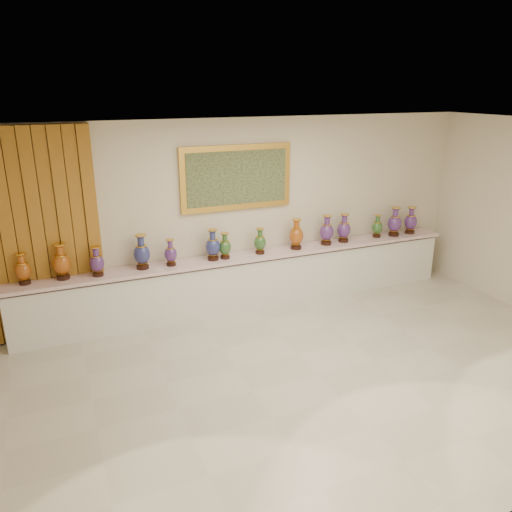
{
  "coord_description": "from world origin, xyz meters",
  "views": [
    {
      "loc": [
        -2.83,
        -4.72,
        3.45
      ],
      "look_at": [
        -0.12,
        1.7,
        1.06
      ],
      "focal_mm": 35.0,
      "sensor_mm": 36.0,
      "label": 1
    }
  ],
  "objects_px": {
    "counter": "(249,281)",
    "vase_1": "(61,263)",
    "vase_0": "(23,270)",
    "vase_2": "(97,263)"
  },
  "relations": [
    {
      "from": "counter",
      "to": "vase_1",
      "type": "distance_m",
      "value": 2.87
    },
    {
      "from": "vase_0",
      "to": "vase_2",
      "type": "distance_m",
      "value": 0.95
    },
    {
      "from": "vase_0",
      "to": "vase_2",
      "type": "xyz_separation_m",
      "value": [
        0.95,
        -0.07,
        -0.0
      ]
    },
    {
      "from": "counter",
      "to": "vase_0",
      "type": "height_order",
      "value": "vase_0"
    },
    {
      "from": "vase_0",
      "to": "vase_2",
      "type": "height_order",
      "value": "vase_0"
    },
    {
      "from": "counter",
      "to": "vase_1",
      "type": "height_order",
      "value": "vase_1"
    },
    {
      "from": "counter",
      "to": "vase_2",
      "type": "distance_m",
      "value": 2.42
    },
    {
      "from": "vase_0",
      "to": "vase_2",
      "type": "relative_size",
      "value": 1.01
    },
    {
      "from": "vase_2",
      "to": "counter",
      "type": "bearing_deg",
      "value": 1.25
    },
    {
      "from": "vase_1",
      "to": "vase_2",
      "type": "distance_m",
      "value": 0.47
    }
  ]
}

